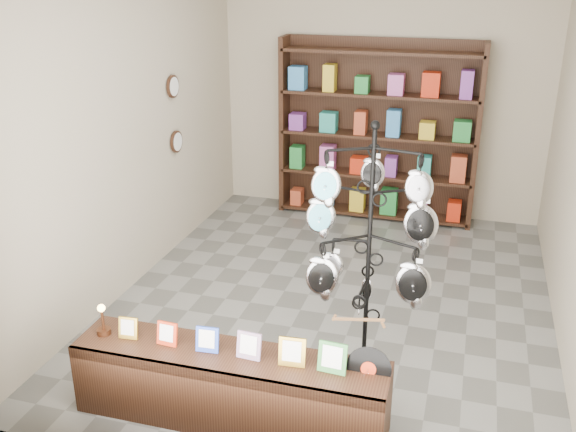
% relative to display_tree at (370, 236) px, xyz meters
% --- Properties ---
extents(ground, '(5.00, 5.00, 0.00)m').
position_rel_display_tree_xyz_m(ground, '(-0.48, 1.10, -1.17)').
color(ground, slate).
rests_on(ground, ground).
extents(room_envelope, '(5.00, 5.00, 5.00)m').
position_rel_display_tree_xyz_m(room_envelope, '(-0.48, 1.10, 0.68)').
color(room_envelope, '#AC9E8B').
rests_on(room_envelope, ground).
extents(display_tree, '(1.03, 0.96, 2.02)m').
position_rel_display_tree_xyz_m(display_tree, '(0.00, 0.00, 0.00)').
color(display_tree, black).
rests_on(display_tree, ground).
extents(front_shelf, '(2.20, 0.47, 0.78)m').
position_rel_display_tree_xyz_m(front_shelf, '(-0.79, -0.84, -0.90)').
color(front_shelf, black).
rests_on(front_shelf, ground).
extents(back_shelving, '(2.42, 0.36, 2.20)m').
position_rel_display_tree_xyz_m(back_shelving, '(-0.48, 3.39, -0.14)').
color(back_shelving, black).
rests_on(back_shelving, ground).
extents(wall_clocks, '(0.03, 0.24, 0.84)m').
position_rel_display_tree_xyz_m(wall_clocks, '(-2.45, 1.90, 0.33)').
color(wall_clocks, black).
rests_on(wall_clocks, ground).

